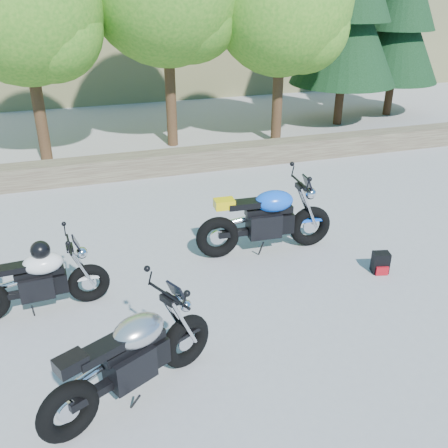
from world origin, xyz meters
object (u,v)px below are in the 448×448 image
at_px(silver_bike, 132,358).
at_px(white_bike, 36,279).
at_px(blue_bike, 266,220).
at_px(backpack, 381,263).

distance_m(silver_bike, white_bike, 2.20).
xyz_separation_m(silver_bike, blue_bike, (2.56, 2.62, 0.04)).
bearing_deg(silver_bike, white_bike, 90.19).
xyz_separation_m(silver_bike, white_bike, (-1.00, 1.96, -0.01)).
height_order(silver_bike, backpack, silver_bike).
bearing_deg(backpack, silver_bike, -147.30).
bearing_deg(blue_bike, white_bike, -166.72).
xyz_separation_m(silver_bike, backpack, (4.01, 1.44, -0.37)).
bearing_deg(backpack, blue_bike, 153.86).
xyz_separation_m(blue_bike, backpack, (1.45, -1.18, -0.41)).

